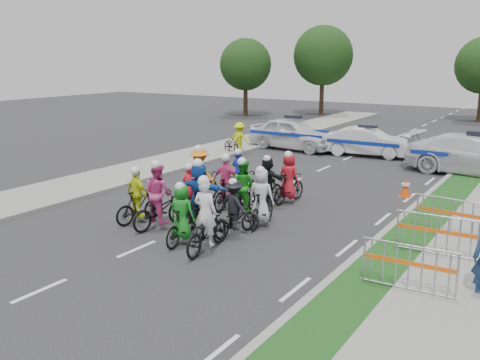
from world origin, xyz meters
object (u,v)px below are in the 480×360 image
Objects in this scene: rider_4 at (235,213)px; tree_3 at (323,56)px; rider_11 at (268,184)px; police_car_0 at (293,134)px; rider_13 at (289,183)px; barrier_0 at (409,270)px; barrier_2 at (451,219)px; rider_6 at (191,198)px; marshal_hiviz at (240,138)px; barrier_1 at (436,237)px; tree_0 at (246,65)px; rider_8 at (243,194)px; police_car_1 at (367,142)px; rider_12 at (239,181)px; police_car_2 at (476,155)px; rider_7 at (261,203)px; cone_1 at (474,171)px; cone_0 at (406,187)px; parked_bike at (232,145)px; rider_5 at (200,197)px; rider_2 at (159,203)px; rider_3 at (138,201)px; rider_0 at (206,226)px; rider_9 at (227,188)px; rider_10 at (200,181)px.

tree_3 is (-10.54, 29.69, 4.24)m from rider_4.
police_car_0 is at bearing -62.14° from rider_11.
rider_13 reaches higher than rider_4.
barrier_0 is 4.28m from barrier_2.
rider_6 is 1.05× the size of marshal_hiviz.
tree_0 is at bearing 130.16° from barrier_1.
tree_3 is at bearing -73.14° from rider_8.
police_car_1 is 16.25m from barrier_0.
rider_6 is at bearing 26.33° from rider_8.
police_car_2 is (6.47, 8.36, 0.25)m from rider_12.
rider_12 is (-2.34, 2.46, -0.13)m from rider_7.
cone_1 is (9.45, -2.41, -0.50)m from police_car_0.
tree_0 is at bearing 143.82° from cone_1.
barrier_0 reaches higher than cone_0.
rider_11 is at bearing 155.59° from police_car_2.
rider_8 is 6.65m from barrier_0.
cone_0 is 0.11× the size of tree_0.
rider_7 is 6.25m from cone_0.
rider_11 is at bearing -135.49° from cone_0.
rider_5 is at bearing -119.24° from parked_bike.
rider_6 is at bearing -177.95° from barrier_1.
police_car_2 is (5.73, 11.67, -0.00)m from rider_5.
barrier_2 is (4.93, 1.88, -0.15)m from rider_7.
tree_0 is (-14.54, 11.96, 3.48)m from police_car_1.
police_car_2 is (6.58, 12.52, 0.09)m from rider_2.
rider_12 reaches higher than barrier_1.
tree_3 is at bearing 120.32° from cone_0.
rider_3 is 14.47m from police_car_1.
rider_8 is 10.73m from marshal_hiviz.
cone_1 is at bearing -51.17° from tree_3.
parked_bike is at bearing 135.71° from barrier_0.
rider_0 is at bearing 175.90° from rider_3.
rider_10 is at bearing -9.15° from rider_9.
rider_2 reaches higher than police_car_1.
barrier_1 is at bearing 177.67° from rider_5.
barrier_0 reaches higher than parked_bike.
barrier_0 is at bearing -102.05° from parked_bike.
rider_3 is (-0.82, 0.01, -0.07)m from rider_2.
rider_5 reaches higher than rider_4.
rider_10 is 7.30m from cone_0.
barrier_0 is at bearing 150.83° from rider_8.
barrier_0 is 8.37m from cone_0.
rider_6 is at bearing -2.73° from rider_7.
barrier_1 is 15.32m from parked_bike.
rider_9 is 10.86m from cone_1.
rider_10 reaches higher than rider_0.
rider_2 is at bearing -63.15° from tree_0.
police_car_2 is (7.15, 9.74, 0.06)m from rider_10.
rider_13 reaches higher than parked_bike.
rider_0 reaches higher than marshal_hiviz.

